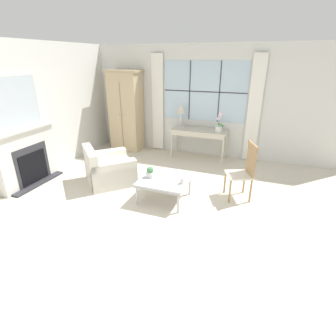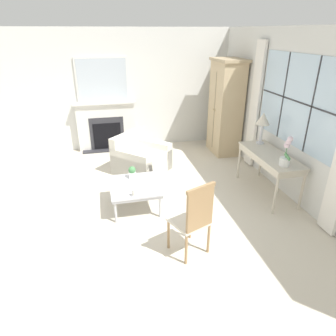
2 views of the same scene
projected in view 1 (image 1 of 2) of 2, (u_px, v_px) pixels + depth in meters
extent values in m
plane|color=beige|center=(161.00, 206.00, 4.71)|extent=(14.00, 14.00, 0.00)
cube|color=silver|center=(204.00, 102.00, 6.77)|extent=(7.20, 0.06, 2.80)
cube|color=silver|center=(204.00, 92.00, 6.64)|extent=(2.13, 0.01, 1.47)
cube|color=#2D2D33|center=(190.00, 91.00, 6.76)|extent=(0.02, 0.02, 1.47)
cube|color=#2D2D33|center=(219.00, 92.00, 6.51)|extent=(0.02, 0.02, 1.47)
cube|color=#2D2D33|center=(204.00, 92.00, 6.63)|extent=(2.13, 0.02, 0.02)
cube|color=white|center=(158.00, 104.00, 7.15)|extent=(0.32, 0.06, 2.55)
cube|color=white|center=(254.00, 110.00, 6.34)|extent=(0.32, 0.06, 2.55)
cube|color=silver|center=(41.00, 111.00, 5.66)|extent=(0.06, 7.20, 2.80)
cube|color=#2D2D33|center=(36.00, 182.00, 5.56)|extent=(0.34, 1.23, 0.04)
cube|color=silver|center=(28.00, 158.00, 5.37)|extent=(0.18, 1.37, 1.15)
cube|color=silver|center=(23.00, 130.00, 5.13)|extent=(0.24, 1.45, 0.04)
cube|color=black|center=(34.00, 167.00, 5.41)|extent=(0.02, 0.66, 0.63)
cube|color=#2D2D33|center=(33.00, 165.00, 5.39)|extent=(0.01, 0.82, 0.79)
cube|color=silver|center=(13.00, 103.00, 4.96)|extent=(0.04, 1.20, 1.03)
cube|color=silver|center=(14.00, 103.00, 4.95)|extent=(0.01, 1.12, 0.95)
cube|color=tan|center=(126.00, 112.00, 7.28)|extent=(0.83, 0.55, 2.11)
cube|color=tan|center=(124.00, 71.00, 6.86)|extent=(0.91, 0.61, 0.06)
cube|color=#74644C|center=(121.00, 116.00, 7.06)|extent=(0.01, 0.01, 1.77)
sphere|color=#997F4C|center=(120.00, 114.00, 7.06)|extent=(0.03, 0.03, 0.03)
sphere|color=#997F4C|center=(123.00, 115.00, 7.02)|extent=(0.03, 0.03, 0.03)
cube|color=beige|center=(199.00, 130.00, 6.71)|extent=(1.42, 0.56, 0.03)
cube|color=beige|center=(199.00, 133.00, 6.74)|extent=(1.37, 0.53, 0.10)
cylinder|color=beige|center=(172.00, 144.00, 6.87)|extent=(0.04, 0.04, 0.73)
cylinder|color=beige|center=(223.00, 150.00, 6.44)|extent=(0.04, 0.04, 0.73)
cylinder|color=beige|center=(177.00, 139.00, 7.28)|extent=(0.04, 0.04, 0.73)
cylinder|color=beige|center=(226.00, 145.00, 6.85)|extent=(0.04, 0.04, 0.73)
cylinder|color=silver|center=(181.00, 127.00, 6.94)|extent=(0.15, 0.15, 0.02)
cylinder|color=silver|center=(181.00, 120.00, 6.87)|extent=(0.05, 0.05, 0.35)
cone|color=beige|center=(181.00, 109.00, 6.75)|extent=(0.26, 0.26, 0.22)
cylinder|color=white|center=(218.00, 129.00, 6.47)|extent=(0.16, 0.16, 0.14)
cylinder|color=#47844C|center=(219.00, 119.00, 6.37)|extent=(0.01, 0.01, 0.35)
cube|color=#47844C|center=(221.00, 125.00, 6.41)|extent=(0.15, 0.02, 0.09)
sphere|color=silver|center=(218.00, 119.00, 6.39)|extent=(0.09, 0.09, 0.09)
sphere|color=silver|center=(220.00, 116.00, 6.35)|extent=(0.09, 0.09, 0.09)
sphere|color=silver|center=(221.00, 113.00, 6.32)|extent=(0.09, 0.09, 0.09)
cube|color=silver|center=(110.00, 172.00, 5.57)|extent=(1.31, 1.31, 0.44)
cube|color=silver|center=(90.00, 157.00, 5.28)|extent=(0.79, 0.78, 0.34)
cube|color=silver|center=(106.00, 163.00, 5.86)|extent=(0.78, 0.79, 0.58)
cube|color=silver|center=(114.00, 176.00, 5.23)|extent=(0.78, 0.79, 0.58)
cube|color=beige|center=(239.00, 175.00, 4.84)|extent=(0.58, 0.58, 0.03)
cube|color=#9E7A51|center=(251.00, 160.00, 4.73)|extent=(0.19, 0.39, 0.54)
cube|color=#9E7A51|center=(253.00, 145.00, 4.62)|extent=(0.20, 0.41, 0.05)
cylinder|color=#9E7A51|center=(230.00, 191.00, 4.75)|extent=(0.04, 0.04, 0.45)
cylinder|color=#9E7A51|center=(225.00, 182.00, 5.10)|extent=(0.04, 0.04, 0.45)
cylinder|color=#9E7A51|center=(251.00, 191.00, 4.76)|extent=(0.04, 0.04, 0.45)
cylinder|color=#9E7A51|center=(244.00, 182.00, 5.11)|extent=(0.04, 0.04, 0.45)
cube|color=#BCBCC1|center=(164.00, 180.00, 4.79)|extent=(0.88, 0.80, 0.03)
cube|color=#A0A0A4|center=(164.00, 182.00, 4.80)|extent=(0.86, 0.78, 0.04)
cylinder|color=#BCBCC1|center=(137.00, 195.00, 4.69)|extent=(0.04, 0.04, 0.39)
cylinder|color=#BCBCC1|center=(178.00, 203.00, 4.44)|extent=(0.04, 0.04, 0.39)
cylinder|color=#BCBCC1|center=(153.00, 179.00, 5.29)|extent=(0.04, 0.04, 0.39)
cylinder|color=#BCBCC1|center=(190.00, 185.00, 5.04)|extent=(0.04, 0.04, 0.39)
cube|color=white|center=(150.00, 175.00, 4.85)|extent=(0.12, 0.12, 0.10)
sphere|color=#47844C|center=(150.00, 170.00, 4.82)|extent=(0.13, 0.13, 0.13)
cylinder|color=silver|center=(182.00, 183.00, 4.62)|extent=(0.10, 0.10, 0.01)
cylinder|color=silver|center=(182.00, 180.00, 4.60)|extent=(0.07, 0.07, 0.09)
cylinder|color=black|center=(182.00, 178.00, 4.58)|extent=(0.00, 0.00, 0.01)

